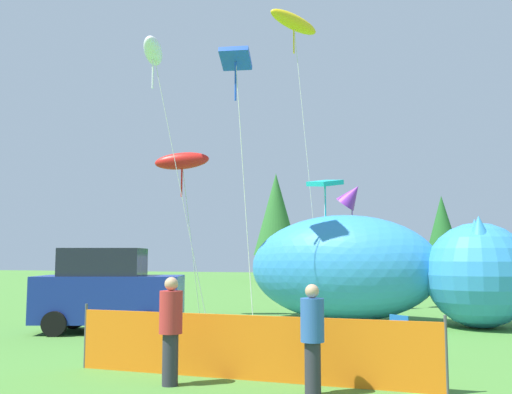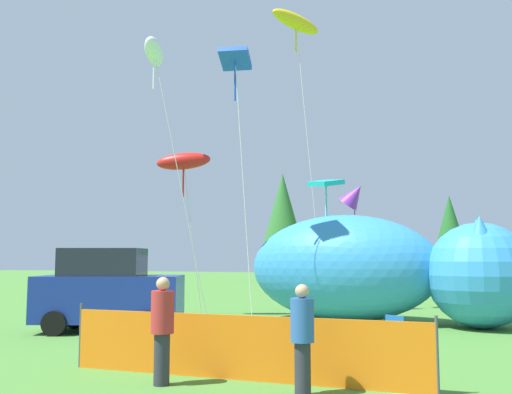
# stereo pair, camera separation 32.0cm
# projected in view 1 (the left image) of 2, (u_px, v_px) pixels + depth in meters

# --- Properties ---
(ground_plane) EXTENTS (120.00, 120.00, 0.00)m
(ground_plane) POSITION_uv_depth(u_px,v_px,m) (250.00, 347.00, 13.26)
(ground_plane) COLOR #477F33
(parked_car) EXTENTS (4.33, 2.83, 2.34)m
(parked_car) POSITION_uv_depth(u_px,v_px,m) (108.00, 291.00, 16.03)
(parked_car) COLOR navy
(parked_car) RESTS_ON ground
(folding_chair) EXTENTS (0.72, 0.72, 0.89)m
(folding_chair) POSITION_uv_depth(u_px,v_px,m) (395.00, 334.00, 11.74)
(folding_chair) COLOR #1959A5
(folding_chair) RESTS_ON ground
(inflatable_cat) EXTENTS (9.08, 4.28, 3.47)m
(inflatable_cat) POSITION_uv_depth(u_px,v_px,m) (375.00, 272.00, 18.29)
(inflatable_cat) COLOR #338CD8
(inflatable_cat) RESTS_ON ground
(safety_fence) EXTENTS (6.60, 0.29, 1.21)m
(safety_fence) POSITION_uv_depth(u_px,v_px,m) (246.00, 347.00, 9.82)
(safety_fence) COLOR orange
(safety_fence) RESTS_ON ground
(spectator_in_red_shirt) EXTENTS (0.37, 0.37, 1.68)m
(spectator_in_red_shirt) POSITION_uv_depth(u_px,v_px,m) (312.00, 334.00, 8.78)
(spectator_in_red_shirt) COLOR #2D2D38
(spectator_in_red_shirt) RESTS_ON ground
(spectator_in_blue_shirt) EXTENTS (0.38, 0.38, 1.77)m
(spectator_in_blue_shirt) POSITION_uv_depth(u_px,v_px,m) (171.00, 326.00, 9.44)
(spectator_in_blue_shirt) COLOR #2D2D38
(spectator_in_blue_shirt) RESTS_ON ground
(kite_purple_delta) EXTENTS (1.30, 1.77, 5.15)m
(kite_purple_delta) POSITION_uv_depth(u_px,v_px,m) (352.00, 196.00, 22.68)
(kite_purple_delta) COLOR silver
(kite_purple_delta) RESTS_ON ground
(kite_yellow_hero) EXTENTS (2.01, 2.26, 11.99)m
(kite_yellow_hero) POSITION_uv_depth(u_px,v_px,m) (294.00, 23.00, 22.93)
(kite_yellow_hero) COLOR silver
(kite_yellow_hero) RESTS_ON ground
(kite_red_lizard) EXTENTS (2.06, 1.84, 5.98)m
(kite_red_lizard) POSITION_uv_depth(u_px,v_px,m) (182.00, 161.00, 20.49)
(kite_red_lizard) COLOR silver
(kite_red_lizard) RESTS_ON ground
(kite_white_ghost) EXTENTS (2.40, 2.05, 9.52)m
(kite_white_ghost) POSITION_uv_depth(u_px,v_px,m) (153.00, 52.00, 19.45)
(kite_white_ghost) COLOR silver
(kite_white_ghost) RESTS_ON ground
(kite_teal_diamond) EXTENTS (1.27, 1.27, 4.78)m
(kite_teal_diamond) POSITION_uv_depth(u_px,v_px,m) (325.00, 185.00, 19.29)
(kite_teal_diamond) COLOR silver
(kite_teal_diamond) RESTS_ON ground
(kite_blue_box) EXTENTS (1.19, 1.03, 8.33)m
(kite_blue_box) POSITION_uv_depth(u_px,v_px,m) (236.00, 64.00, 17.26)
(kite_blue_box) COLOR silver
(kite_blue_box) RESTS_ON ground
(horizon_tree_east) EXTENTS (3.91, 3.91, 9.33)m
(horizon_tree_east) POSITION_uv_depth(u_px,v_px,m) (276.00, 214.00, 49.37)
(horizon_tree_east) COLOR brown
(horizon_tree_east) RESTS_ON ground
(horizon_tree_west) EXTENTS (3.13, 3.13, 7.48)m
(horizon_tree_west) POSITION_uv_depth(u_px,v_px,m) (442.00, 228.00, 50.18)
(horizon_tree_west) COLOR brown
(horizon_tree_west) RESTS_ON ground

